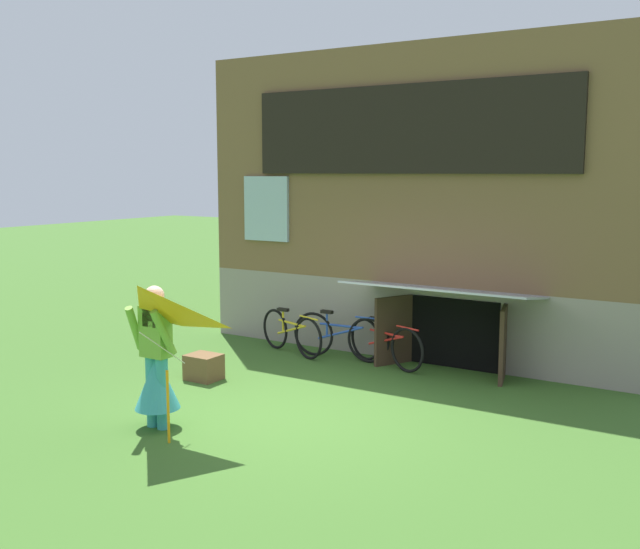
{
  "coord_description": "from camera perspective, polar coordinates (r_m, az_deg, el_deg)",
  "views": [
    {
      "loc": [
        4.86,
        -7.26,
        2.92
      ],
      "look_at": [
        -0.08,
        0.68,
        1.62
      ],
      "focal_mm": 41.41,
      "sensor_mm": 36.0,
      "label": 1
    }
  ],
  "objects": [
    {
      "name": "bicycle_blue",
      "position": [
        11.61,
        1.57,
        -4.78
      ],
      "size": [
        1.67,
        0.16,
        0.76
      ],
      "rotation": [
        0.0,
        0.0,
        0.07
      ],
      "color": "black",
      "rests_on": "ground_plane"
    },
    {
      "name": "ground_plane",
      "position": [
        9.22,
        -1.85,
        -10.56
      ],
      "size": [
        60.0,
        60.0,
        0.0
      ],
      "primitive_type": "plane",
      "color": "#386023"
    },
    {
      "name": "person",
      "position": [
        8.68,
        -12.54,
        -7.11
      ],
      "size": [
        0.61,
        0.53,
        1.65
      ],
      "rotation": [
        0.0,
        0.0,
        -0.37
      ],
      "color": "teal",
      "rests_on": "ground_plane"
    },
    {
      "name": "log_house",
      "position": [
        13.9,
        11.44,
        5.73
      ],
      "size": [
        7.33,
        6.62,
        4.85
      ],
      "color": "gray",
      "rests_on": "ground_plane"
    },
    {
      "name": "bicycle_red",
      "position": [
        11.25,
        5.09,
        -5.32
      ],
      "size": [
        1.5,
        0.57,
        0.72
      ],
      "rotation": [
        0.0,
        0.0,
        -0.34
      ],
      "color": "black",
      "rests_on": "ground_plane"
    },
    {
      "name": "kite",
      "position": [
        7.89,
        -13.84,
        -4.01
      ],
      "size": [
        0.97,
        1.07,
        1.62
      ],
      "color": "orange",
      "rests_on": "ground_plane"
    },
    {
      "name": "wooden_crate",
      "position": [
        10.66,
        -8.98,
        -7.08
      ],
      "size": [
        0.46,
        0.39,
        0.36
      ],
      "primitive_type": "cube",
      "color": "brown",
      "rests_on": "ground_plane"
    },
    {
      "name": "bicycle_yellow",
      "position": [
        11.95,
        -2.23,
        -4.5
      ],
      "size": [
        1.5,
        0.57,
        0.72
      ],
      "rotation": [
        0.0,
        0.0,
        -0.34
      ],
      "color": "black",
      "rests_on": "ground_plane"
    }
  ]
}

